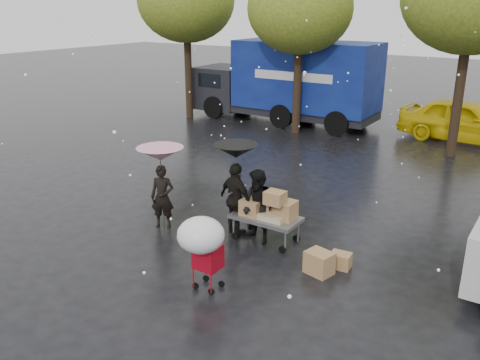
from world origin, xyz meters
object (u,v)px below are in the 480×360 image
Objects in this scene: shopping_cart at (202,239)px; person_pink at (162,197)px; person_black at (236,199)px; vendor_cart at (269,211)px; blue_truck at (288,82)px; yellow_taxi at (465,121)px.

person_pink is at bearing 144.78° from shopping_cart.
person_black is at bearing 110.06° from shopping_cart.
shopping_cart reaches higher than vendor_cart.
blue_truck is at bearing -51.15° from person_black.
person_black is 0.20× the size of blue_truck.
vendor_cart is 2.46m from shopping_cart.
person_black reaches higher than shopping_cart.
yellow_taxi is (4.28, 12.15, 0.06)m from person_pink.
blue_truck is (-2.92, 11.52, 1.01)m from person_pink.
person_black is 1.11× the size of vendor_cart.
shopping_cart is (0.05, -2.44, 0.34)m from vendor_cart.
vendor_cart is 11.63m from yellow_taxi.
vendor_cart is at bearing -63.63° from blue_truck.
yellow_taxi is at bearing 5.07° from blue_truck.
blue_truck reaches higher than yellow_taxi.
person_black reaches higher than person_pink.
shopping_cart is at bearing 126.25° from person_black.
blue_truck is at bearing 112.21° from shopping_cart.
shopping_cart is (2.51, -1.77, 0.31)m from person_pink.
person_black reaches higher than vendor_cart.
yellow_taxi is at bearing 81.00° from vendor_cart.
person_pink is 1.75m from person_black.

